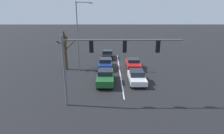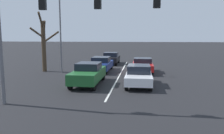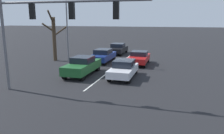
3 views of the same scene
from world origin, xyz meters
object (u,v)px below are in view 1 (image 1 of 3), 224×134
Objects in this scene: car_red_leftlane_second at (133,63)px; street_lamp_right_shoulder at (79,33)px; traffic_signal_gantry at (102,54)px; car_darkgreen_midlane_front at (105,76)px; car_navy_midlane_second at (105,63)px; car_white_leftlane_front at (137,77)px; car_black_midlane_third at (107,54)px; bare_tree_near at (65,50)px.

car_red_leftlane_second is 9.00m from street_lamp_right_shoulder.
car_red_leftlane_second is at bearing -109.97° from traffic_signal_gantry.
car_navy_midlane_second is (0.16, -6.12, -0.07)m from car_darkgreen_midlane_front.
car_red_leftlane_second is at bearing -93.22° from car_white_leftlane_front.
traffic_signal_gantry reaches higher than car_darkgreen_midlane_front.
street_lamp_right_shoulder is at bearing 63.65° from car_black_midlane_third.
car_red_leftlane_second is (-0.33, -5.83, -0.01)m from car_white_leftlane_front.
car_white_leftlane_front is (-3.68, -0.08, -0.06)m from car_darkgreen_midlane_front.
car_red_leftlane_second is 0.44× the size of traffic_signal_gantry.
bare_tree_near is at bearing -61.25° from traffic_signal_gantry.
street_lamp_right_shoulder reaches higher than car_red_leftlane_second.
car_navy_midlane_second is 0.49× the size of street_lamp_right_shoulder.
traffic_signal_gantry is at bearing 109.68° from street_lamp_right_shoulder.
car_darkgreen_midlane_front reaches higher than car_red_leftlane_second.
street_lamp_right_shoulder is 1.64× the size of bare_tree_near.
traffic_signal_gantry is at bearing 89.57° from car_darkgreen_midlane_front.
car_black_midlane_third reaches higher than car_red_leftlane_second.
car_red_leftlane_second is at bearing -171.79° from street_lamp_right_shoulder.
car_black_midlane_third is at bearing -90.24° from traffic_signal_gantry.
car_navy_midlane_second is 6.09m from car_black_midlane_third.
car_black_midlane_third is 17.85m from traffic_signal_gantry.
car_black_midlane_third is 0.48× the size of street_lamp_right_shoulder.
car_red_leftlane_second is 0.96× the size of car_black_midlane_third.
car_darkgreen_midlane_front is 12.20m from car_black_midlane_third.
street_lamp_right_shoulder is 3.32m from bare_tree_near.
car_darkgreen_midlane_front is 3.68m from car_white_leftlane_front.
car_black_midlane_third reaches higher than car_white_leftlane_front.
car_red_leftlane_second is 12.47m from traffic_signal_gantry.
bare_tree_near is at bearing -42.23° from car_darkgreen_midlane_front.
car_navy_midlane_second is at bearing -57.52° from car_white_leftlane_front.
car_black_midlane_third is (3.65, -12.12, 0.02)m from car_white_leftlane_front.
traffic_signal_gantry is (4.05, 11.13, 3.90)m from car_red_leftlane_second.
car_red_leftlane_second is 7.44m from car_black_midlane_third.
car_black_midlane_third is 0.78× the size of bare_tree_near.
car_darkgreen_midlane_front is 1.06× the size of car_black_midlane_third.
car_black_midlane_third is 0.46× the size of traffic_signal_gantry.
car_darkgreen_midlane_front is 6.12m from car_navy_midlane_second.
bare_tree_near reaches higher than car_darkgreen_midlane_front.
car_white_leftlane_front reaches higher than car_navy_midlane_second.
car_darkgreen_midlane_front is 1.10× the size of car_red_leftlane_second.
traffic_signal_gantry reaches higher than car_black_midlane_third.
car_navy_midlane_second is (3.84, -6.04, -0.01)m from car_white_leftlane_front.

